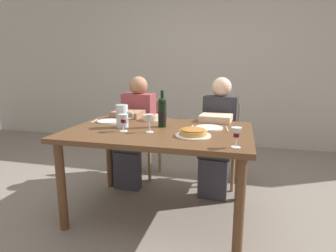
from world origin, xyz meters
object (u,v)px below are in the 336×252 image
at_px(wine_glass_centre, 123,119).
at_px(chair_right, 221,138).
at_px(wine_bottle, 162,112).
at_px(baked_tart, 193,133).
at_px(chair_left, 143,133).
at_px(dining_table, 159,140).
at_px(water_pitcher, 122,118).
at_px(dinner_plate_right_setting, 109,121).
at_px(salad_bowl, 151,117).
at_px(wine_glass_left_diner, 149,120).
at_px(wine_glass_right_diner, 236,133).
at_px(diner_right, 218,132).
at_px(diner_left, 135,127).
at_px(dinner_plate_left_setting, 209,128).

xyz_separation_m(wine_glass_centre, chair_right, (0.71, 1.01, -0.36)).
height_order(wine_bottle, baked_tart, wine_bottle).
bearing_deg(chair_left, dining_table, 120.04).
distance_m(water_pitcher, dinner_plate_right_setting, 0.30).
relative_size(wine_bottle, salad_bowl, 2.11).
distance_m(water_pitcher, wine_glass_left_diner, 0.30).
xyz_separation_m(wine_glass_right_diner, dinner_plate_right_setting, (-1.17, 0.56, -0.09)).
relative_size(wine_glass_left_diner, wine_glass_centre, 1.03).
xyz_separation_m(wine_bottle, diner_right, (0.44, 0.53, -0.27)).
bearing_deg(wine_glass_centre, wine_glass_right_diner, -15.26).
bearing_deg(diner_left, baked_tart, 137.12).
xyz_separation_m(dinner_plate_right_setting, diner_left, (0.09, 0.45, -0.15)).
xyz_separation_m(baked_tart, salad_bowl, (-0.49, 0.50, 0.01)).
height_order(wine_bottle, wine_glass_right_diner, wine_bottle).
bearing_deg(dinner_plate_left_setting, wine_glass_centre, -157.47).
bearing_deg(water_pitcher, baked_tart, -13.20).
bearing_deg(dining_table, diner_right, 55.26).
height_order(wine_glass_left_diner, diner_left, diner_left).
relative_size(chair_left, chair_right, 1.00).
bearing_deg(wine_bottle, wine_glass_right_diner, -37.45).
distance_m(wine_bottle, baked_tart, 0.42).
relative_size(wine_glass_right_diner, dinner_plate_left_setting, 0.58).
bearing_deg(diner_right, baked_tart, 85.53).
xyz_separation_m(dinner_plate_right_setting, chair_right, (1.00, 0.69, -0.27)).
bearing_deg(wine_glass_centre, dining_table, 28.14).
height_order(wine_glass_centre, chair_left, wine_glass_centre).
relative_size(dining_table, diner_left, 1.29).
bearing_deg(wine_bottle, dinner_plate_right_setting, 171.61).
height_order(water_pitcher, diner_left, diner_left).
bearing_deg(salad_bowl, baked_tart, -45.45).
bearing_deg(wine_glass_right_diner, wine_glass_centre, 164.74).
bearing_deg(diner_left, dinner_plate_right_setting, 82.10).
height_order(dinner_plate_left_setting, dinner_plate_right_setting, same).
relative_size(wine_bottle, diner_left, 0.27).
height_order(wine_glass_centre, diner_right, diner_right).
height_order(wine_bottle, salad_bowl, wine_bottle).
relative_size(wine_bottle, diner_right, 0.27).
bearing_deg(chair_left, salad_bowl, 119.62).
distance_m(wine_glass_left_diner, diner_left, 0.89).
distance_m(wine_glass_right_diner, diner_left, 1.50).
height_order(wine_glass_right_diner, diner_left, diner_left).
bearing_deg(wine_glass_left_diner, dining_table, 68.85).
relative_size(water_pitcher, salad_bowl, 1.30).
height_order(wine_glass_right_diner, dinner_plate_right_setting, wine_glass_right_diner).
bearing_deg(water_pitcher, wine_bottle, 18.28).
bearing_deg(water_pitcher, wine_glass_left_diner, -21.51).
xyz_separation_m(dinner_plate_right_setting, diner_right, (0.98, 0.45, -0.15)).
xyz_separation_m(wine_bottle, dinner_plate_left_setting, (0.40, 0.03, -0.12)).
bearing_deg(diner_left, chair_left, -89.50).
distance_m(wine_bottle, dinner_plate_right_setting, 0.56).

